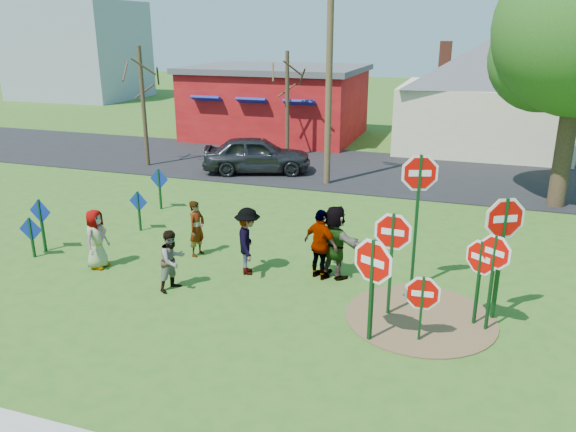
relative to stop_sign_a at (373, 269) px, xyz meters
name	(u,v)px	position (x,y,z in m)	size (l,w,h in m)	color
ground	(244,272)	(-3.63, 2.23, -1.54)	(120.00, 120.00, 0.00)	#2D5C1A
road	(346,169)	(-3.63, 13.73, -1.52)	(120.00, 7.50, 0.04)	black
dirt_patch	(420,317)	(0.87, 1.23, -1.53)	(3.20, 3.20, 0.03)	brown
red_building	(277,101)	(-9.13, 20.22, 0.42)	(9.40, 7.69, 3.90)	maroon
cream_house	(485,91)	(1.87, 20.23, 1.38)	(9.40, 9.40, 6.50)	beige
distant_building	(78,51)	(-31.63, 32.23, 2.46)	(10.00, 8.00, 8.00)	#8C939E
stop_sign_a	(373,269)	(0.00, 0.00, 0.00)	(1.09, 0.53, 2.30)	#113E1A
stop_sign_b	(419,188)	(0.51, 2.69, 0.94)	(1.09, 0.39, 3.40)	#113E1A
stop_sign_c	(494,261)	(2.20, 1.15, -0.01)	(0.80, 0.55, 2.21)	#113E1A
stop_sign_d	(503,229)	(2.33, 1.70, 0.50)	(1.04, 0.60, 2.86)	#113E1A
stop_sign_e	(422,297)	(0.94, 0.31, -0.58)	(0.95, 0.09, 1.51)	#113E1A
stop_sign_f	(481,263)	(1.96, 1.32, -0.15)	(0.82, 0.57, 2.00)	#113E1A
stop_sign_g	(392,242)	(0.18, 1.19, 0.15)	(1.08, 0.11, 2.45)	#113E1A
blue_diamond_a	(31,233)	(-9.41, 1.36, -0.85)	(0.68, 0.10, 1.14)	#113E1A
blue_diamond_b	(41,219)	(-9.44, 1.82, -0.60)	(0.70, 0.07, 1.51)	#113E1A
blue_diamond_c	(139,206)	(-7.84, 4.09, -0.76)	(0.65, 0.07, 1.26)	#113E1A
blue_diamond_d	(159,184)	(-8.37, 6.20, -0.66)	(0.71, 0.07, 1.42)	#113E1A
person_a	(96,239)	(-7.32, 1.34, -0.76)	(0.76, 0.50, 1.56)	#3E4998
person_b	(197,228)	(-5.27, 2.90, -0.77)	(0.56, 0.37, 1.54)	#287972
person_c	(172,260)	(-4.84, 0.82, -0.80)	(0.72, 0.56, 1.48)	brown
person_d	(248,241)	(-3.51, 2.24, -0.68)	(1.11, 0.64, 1.72)	#323237
person_e	(321,245)	(-1.71, 2.53, -0.66)	(1.04, 0.43, 1.77)	#452A58
person_f	(335,242)	(-1.40, 2.74, -0.62)	(1.71, 0.55, 1.85)	#194E26
suv	(257,154)	(-7.06, 11.89, -0.73)	(1.82, 4.51, 1.54)	#313137
utility_pole	(329,75)	(-3.79, 11.11, 2.68)	(1.90, 0.71, 8.02)	#4C3823
bare_tree_west	(142,90)	(-12.19, 11.55, 1.81)	(1.80, 1.80, 5.18)	#382819
bare_tree_east	(287,90)	(-6.82, 15.22, 1.64)	(1.80, 1.80, 4.91)	#382819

